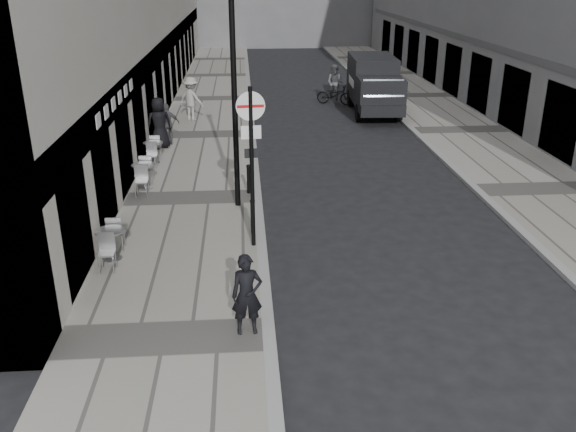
% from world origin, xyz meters
% --- Properties ---
extents(sidewalk, '(4.00, 60.00, 0.12)m').
position_xyz_m(sidewalk, '(-2.00, 18.00, 0.06)').
color(sidewalk, gray).
rests_on(sidewalk, ground).
extents(far_sidewalk, '(4.00, 60.00, 0.12)m').
position_xyz_m(far_sidewalk, '(9.00, 18.00, 0.06)').
color(far_sidewalk, gray).
rests_on(far_sidewalk, ground).
extents(walking_man, '(0.62, 0.44, 1.62)m').
position_xyz_m(walking_man, '(-0.40, 2.79, 0.93)').
color(walking_man, black).
rests_on(walking_man, sidewalk).
extents(sign_post, '(0.69, 0.13, 4.01)m').
position_xyz_m(sign_post, '(-0.20, 6.76, 2.68)').
color(sign_post, black).
rests_on(sign_post, sidewalk).
extents(lamppost, '(0.27, 0.27, 6.11)m').
position_xyz_m(lamppost, '(-0.60, 9.61, 3.52)').
color(lamppost, black).
rests_on(lamppost, sidewalk).
extents(bollard_near, '(0.12, 0.12, 0.87)m').
position_xyz_m(bollard_near, '(-0.26, 10.62, 0.55)').
color(bollard_near, black).
rests_on(bollard_near, sidewalk).
extents(bollard_far, '(0.12, 0.12, 0.90)m').
position_xyz_m(bollard_far, '(-0.20, 7.52, 0.57)').
color(bollard_far, black).
rests_on(bollard_far, sidewalk).
extents(panel_van, '(2.38, 5.70, 2.63)m').
position_xyz_m(panel_van, '(6.01, 22.12, 1.48)').
color(panel_van, black).
rests_on(panel_van, ground).
extents(cyclist, '(2.00, 1.33, 2.04)m').
position_xyz_m(cyclist, '(4.42, 24.17, 0.79)').
color(cyclist, black).
rests_on(cyclist, ground).
extents(pedestrian_a, '(1.04, 0.72, 1.64)m').
position_xyz_m(pedestrian_a, '(-3.35, 16.50, 0.94)').
color(pedestrian_a, '#4E4E52').
rests_on(pedestrian_a, sidewalk).
extents(pedestrian_b, '(1.46, 1.27, 1.96)m').
position_xyz_m(pedestrian_b, '(-2.70, 20.61, 1.10)').
color(pedestrian_b, '#A8A19B').
rests_on(pedestrian_b, sidewalk).
extents(pedestrian_c, '(1.12, 0.92, 1.97)m').
position_xyz_m(pedestrian_c, '(-3.60, 16.00, 1.10)').
color(pedestrian_c, black).
rests_on(pedestrian_c, sidewalk).
extents(cafe_table_near, '(0.70, 1.58, 0.90)m').
position_xyz_m(cafe_table_near, '(-3.60, 6.18, 0.58)').
color(cafe_table_near, '#A5A4A6').
rests_on(cafe_table_near, sidewalk).
extents(cafe_table_mid, '(0.74, 1.68, 0.96)m').
position_xyz_m(cafe_table_mid, '(-3.54, 11.22, 0.60)').
color(cafe_table_mid, '#B3B2B5').
rests_on(cafe_table_mid, sidewalk).
extents(cafe_table_far, '(0.70, 1.57, 0.89)m').
position_xyz_m(cafe_table_far, '(-3.60, 14.03, 0.57)').
color(cafe_table_far, '#B3B4B5').
rests_on(cafe_table_far, sidewalk).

